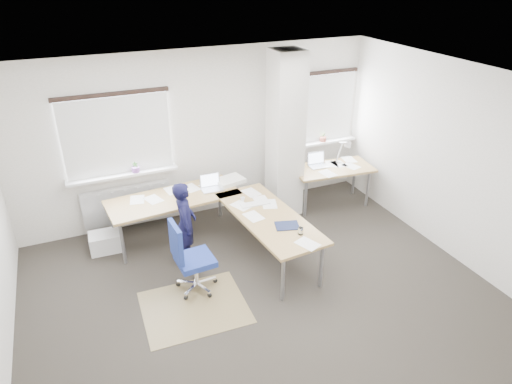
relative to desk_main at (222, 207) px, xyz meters
name	(u,v)px	position (x,y,z in m)	size (l,w,h in m)	color
ground	(261,295)	(0.07, -1.28, -0.69)	(6.00, 6.00, 0.00)	#2B2722
room_shell	(260,159)	(0.25, -0.83, 1.05)	(6.04, 5.04, 2.82)	beige
floor_mat	(194,307)	(-0.82, -1.17, -0.69)	(1.30, 1.10, 0.01)	olive
white_crate	(106,242)	(-1.67, 0.62, -0.55)	(0.48, 0.34, 0.29)	white
desk_main	(222,207)	(0.00, 0.00, 0.00)	(2.61, 2.62, 0.96)	#9D7C43
desk_side	(332,170)	(2.24, 0.52, -0.01)	(1.46, 0.83, 1.22)	#9D7C43
task_chair	(193,271)	(-0.72, -0.82, -0.40)	(0.58, 0.57, 1.06)	navy
person	(186,224)	(-0.61, -0.15, -0.06)	(0.46, 0.31, 1.27)	black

